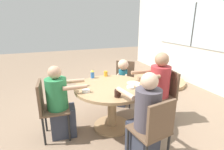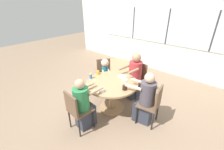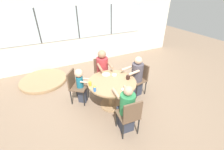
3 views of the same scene
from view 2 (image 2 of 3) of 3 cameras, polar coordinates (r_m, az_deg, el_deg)
ground_plane at (r=3.72m, az=-0.00°, el=-12.39°), size 16.00×16.00×0.00m
wall_back_with_windows at (r=5.42m, az=20.41°, el=15.23°), size 8.40×0.08×2.80m
dining_table at (r=3.40m, az=-0.00°, el=-5.34°), size 1.16×1.16×0.71m
chair_for_woman_green_shirt at (r=4.03m, az=9.90°, el=-0.46°), size 0.44×0.44×0.88m
chair_for_man_blue_shirt at (r=2.94m, az=-13.52°, el=-12.33°), size 0.43×0.43×0.88m
chair_for_man_teal_shirt at (r=3.11m, az=15.40°, el=-10.11°), size 0.46×0.46×0.88m
chair_for_toddler at (r=4.23m, az=-2.96°, el=1.24°), size 0.56×0.56×0.88m
person_woman_green_shirt at (r=3.91m, az=8.43°, el=-1.03°), size 0.39×0.63×1.20m
person_man_blue_shirt at (r=3.03m, az=-10.77°, el=-11.56°), size 0.35×0.58×1.10m
person_man_teal_shirt at (r=3.15m, az=12.48°, el=-9.47°), size 0.60×0.39×1.14m
person_toddler at (r=4.10m, az=-2.57°, el=0.11°), size 0.36×0.33×0.96m
coffee_mug at (r=3.03m, az=4.83°, el=-4.84°), size 0.09×0.09×0.10m
sippy_cup at (r=3.48m, az=-8.14°, el=-0.14°), size 0.07×0.07×0.15m
juice_glass at (r=3.66m, az=-5.42°, el=0.90°), size 0.07×0.07×0.09m
bowl_white_shallow at (r=2.99m, az=-4.11°, el=-6.08°), size 0.11×0.11×0.03m
bowl_cereal at (r=3.37m, az=4.85°, el=-2.04°), size 0.12×0.12×0.03m
plate_tortillas at (r=3.56m, az=3.90°, el=-0.55°), size 0.21×0.21×0.01m
folded_table_stack at (r=5.83m, az=1.23°, el=3.49°), size 1.45×1.45×0.09m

